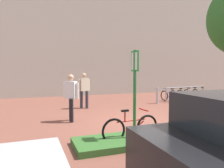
% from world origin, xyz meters
% --- Properties ---
extents(ground_plane, '(60.00, 60.00, 0.00)m').
position_xyz_m(ground_plane, '(0.00, 0.00, 0.00)').
color(ground_plane, brown).
extents(building_facade, '(28.00, 1.20, 10.00)m').
position_xyz_m(building_facade, '(0.00, 8.97, 5.00)').
color(building_facade, '#B2ADA3').
rests_on(building_facade, ground).
extents(planter_strip, '(7.00, 1.10, 0.16)m').
position_xyz_m(planter_strip, '(0.77, -1.99, 0.08)').
color(planter_strip, '#336028').
rests_on(planter_strip, ground).
extents(parking_sign_post, '(0.08, 0.36, 2.40)m').
position_xyz_m(parking_sign_post, '(-1.17, -1.99, 1.57)').
color(parking_sign_post, '#2D7238').
rests_on(parking_sign_post, ground).
extents(bike_at_sign, '(1.68, 0.42, 0.86)m').
position_xyz_m(bike_at_sign, '(-1.18, -1.80, 0.35)').
color(bike_at_sign, black).
rests_on(bike_at_sign, ground).
extents(bike_rack_cluster, '(3.18, 1.86, 0.83)m').
position_xyz_m(bike_rack_cluster, '(5.14, 3.87, 0.35)').
color(bike_rack_cluster, '#99999E').
rests_on(bike_rack_cluster, ground).
extents(bollard_steel, '(0.16, 0.16, 0.90)m').
position_xyz_m(bollard_steel, '(2.85, 3.41, 0.45)').
color(bollard_steel, '#ADADB2').
rests_on(bollard_steel, ground).
extents(person_casual_tan, '(0.59, 0.33, 1.72)m').
position_xyz_m(person_casual_tan, '(-1.30, 3.36, 0.98)').
color(person_casual_tan, '#2D2D38').
rests_on(person_casual_tan, ground).
extents(person_shirt_blue, '(0.50, 0.48, 1.72)m').
position_xyz_m(person_shirt_blue, '(-2.33, 0.92, 0.98)').
color(person_shirt_blue, black).
rests_on(person_shirt_blue, ground).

